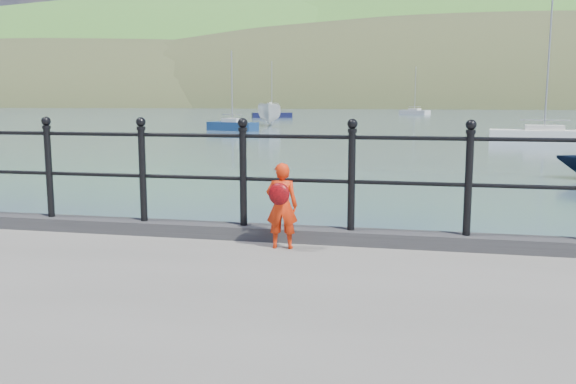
% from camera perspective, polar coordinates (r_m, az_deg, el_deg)
% --- Properties ---
extents(ground, '(600.00, 600.00, 0.00)m').
position_cam_1_polar(ground, '(7.17, 1.00, -12.12)').
color(ground, '#2D4251').
rests_on(ground, ground).
extents(kerb, '(60.00, 0.30, 0.15)m').
position_cam_1_polar(kerb, '(6.72, 0.78, -3.97)').
color(kerb, '#28282B').
rests_on(kerb, quay).
extents(railing, '(18.11, 0.11, 1.20)m').
position_cam_1_polar(railing, '(6.60, 0.79, 2.39)').
color(railing, black).
rests_on(railing, kerb).
extents(far_shore, '(830.00, 200.00, 156.00)m').
position_cam_1_polar(far_shore, '(250.03, 20.60, 2.37)').
color(far_shore, '#333A21').
rests_on(far_shore, ground).
extents(child, '(0.35, 0.31, 0.90)m').
position_cam_1_polar(child, '(6.31, -0.60, -1.21)').
color(child, red).
rests_on(child, quay).
extents(launch_white, '(3.40, 6.26, 2.29)m').
position_cam_1_polar(launch_white, '(58.68, -1.70, 7.32)').
color(launch_white, silver).
rests_on(launch_white, ground).
extents(sailboat_port, '(4.57, 2.88, 6.57)m').
position_cam_1_polar(sailboat_port, '(50.04, -5.22, 6.13)').
color(sailboat_port, navy).
rests_on(sailboat_port, ground).
extents(sailboat_near, '(6.39, 2.45, 8.57)m').
position_cam_1_polar(sailboat_near, '(39.86, 22.82, 4.84)').
color(sailboat_near, silver).
rests_on(sailboat_near, ground).
extents(sailboat_left, '(5.68, 3.64, 7.83)m').
position_cam_1_polar(sailboat_left, '(84.34, -1.52, 7.19)').
color(sailboat_left, black).
rests_on(sailboat_left, ground).
extents(sailboat_deep, '(5.26, 4.58, 8.10)m').
position_cam_1_polar(sailboat_deep, '(105.21, 11.75, 7.31)').
color(sailboat_deep, silver).
rests_on(sailboat_deep, ground).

